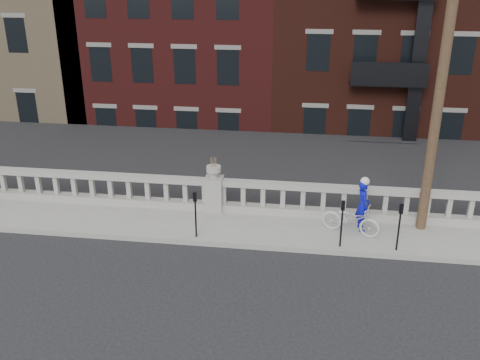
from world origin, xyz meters
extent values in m
plane|color=black|center=(0.00, 0.00, 0.00)|extent=(120.00, 120.00, 0.00)
cube|color=gray|center=(0.00, 3.00, 0.07)|extent=(32.00, 2.20, 0.15)
cube|color=gray|center=(0.00, 3.95, 0.28)|extent=(28.00, 0.34, 0.25)
cube|color=gray|center=(0.00, 3.95, 1.10)|extent=(28.00, 0.34, 0.16)
cube|color=gray|center=(0.00, 3.95, 0.70)|extent=(0.55, 0.55, 1.10)
cylinder|color=gray|center=(0.00, 3.95, 1.35)|extent=(0.24, 0.24, 0.20)
cylinder|color=gray|center=(0.00, 3.95, 1.53)|extent=(0.44, 0.44, 0.18)
cube|color=#605E59|center=(0.00, 4.30, -2.42)|extent=(36.00, 0.50, 5.15)
cube|color=black|center=(0.00, 25.95, -5.25)|extent=(80.00, 44.00, 0.50)
cube|color=#595651|center=(-2.00, 8.45, -3.00)|extent=(16.00, 7.00, 4.00)
cube|color=#481514|center=(-4.00, 19.95, 2.00)|extent=(10.00, 14.00, 14.00)
cube|color=#37150F|center=(6.00, 19.95, 2.75)|extent=(10.00, 14.00, 15.50)
cylinder|color=#422D1E|center=(6.20, 3.60, 5.15)|extent=(0.28, 0.28, 10.00)
cylinder|color=black|center=(-0.19, 2.15, 0.70)|extent=(0.05, 0.05, 1.10)
cube|color=black|center=(-0.19, 2.15, 1.38)|extent=(0.10, 0.08, 0.26)
cube|color=black|center=(-0.19, 2.10, 1.42)|extent=(0.06, 0.01, 0.08)
cylinder|color=black|center=(3.82, 2.15, 0.70)|extent=(0.05, 0.05, 1.10)
cube|color=black|center=(3.82, 2.15, 1.38)|extent=(0.10, 0.08, 0.26)
cube|color=black|center=(3.82, 2.10, 1.42)|extent=(0.06, 0.01, 0.08)
cylinder|color=black|center=(5.32, 2.15, 0.70)|extent=(0.05, 0.05, 1.10)
cube|color=black|center=(5.32, 2.15, 1.38)|extent=(0.10, 0.08, 0.26)
cube|color=black|center=(5.32, 2.10, 1.42)|extent=(0.06, 0.01, 0.08)
imported|color=silver|center=(4.13, 2.99, 0.59)|extent=(1.77, 1.09, 0.88)
imported|color=#0B0EAD|center=(4.45, 3.26, 0.91)|extent=(0.47, 0.61, 1.52)
camera|label=1|loc=(2.89, -10.95, 7.35)|focal=40.00mm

